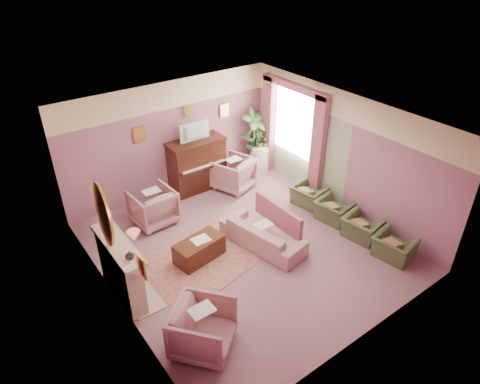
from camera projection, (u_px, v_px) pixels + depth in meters
floor at (245, 247)px, 9.01m from camera, size 5.50×6.00×0.01m
ceiling at (246, 122)px, 7.55m from camera, size 5.50×6.00×0.01m
wall_back at (171, 138)px, 10.35m from camera, size 5.50×0.02×2.80m
wall_front at (369, 276)px, 6.21m from camera, size 5.50×0.02×2.80m
wall_left at (109, 242)px, 6.89m from camera, size 0.02×6.00×2.80m
wall_right at (342, 153)px, 9.67m from camera, size 0.02×6.00×2.80m
picture_rail_band at (167, 95)px, 9.78m from camera, size 5.50×0.01×0.65m
stripe_panel at (301, 146)px, 10.73m from camera, size 0.01×3.00×2.15m
fireplace_surround at (121, 271)px, 7.55m from camera, size 0.30×1.40×1.10m
fireplace_inset at (127, 275)px, 7.68m from camera, size 0.18×0.72×0.68m
fire_ember at (131, 282)px, 7.79m from camera, size 0.06×0.54×0.10m
mantel_shelf at (118, 245)px, 7.27m from camera, size 0.40×1.55×0.07m
hearth at (135, 289)px, 7.93m from camera, size 0.55×1.50×0.02m
mirror_frame at (103, 215)px, 6.85m from camera, size 0.04×0.72×1.20m
mirror_glass at (105, 214)px, 6.86m from camera, size 0.01×0.60×1.06m
sconce_shade at (134, 236)px, 6.07m from camera, size 0.20×0.20×0.16m
piano at (197, 165)px, 10.77m from camera, size 1.40×0.60×1.30m
piano_keyshelf at (204, 168)px, 10.49m from camera, size 1.30×0.12×0.06m
piano_keys at (204, 167)px, 10.47m from camera, size 1.20×0.08×0.02m
piano_top at (196, 141)px, 10.43m from camera, size 1.45×0.65×0.04m
television at (196, 131)px, 10.24m from camera, size 0.80×0.12×0.48m
print_back_left at (139, 135)px, 9.75m from camera, size 0.30×0.03×0.38m
print_back_right at (224, 111)px, 10.90m from camera, size 0.26×0.03×0.34m
print_back_mid at (188, 111)px, 10.26m from camera, size 0.22×0.03×0.26m
print_left_wall at (141, 266)px, 5.92m from camera, size 0.03×0.28×0.36m
window_blind at (295, 120)px, 10.56m from camera, size 0.03×1.40×1.80m
curtain_left at (318, 149)px, 10.09m from camera, size 0.16×0.34×2.60m
curtain_right at (268, 125)px, 11.36m from camera, size 0.16×0.34×2.60m
pelmet at (295, 87)px, 10.07m from camera, size 0.16×2.20×0.16m
mantel_plant at (105, 222)px, 7.57m from camera, size 0.16×0.16×0.28m
mantel_vase at (130, 255)px, 6.87m from camera, size 0.16×0.16×0.16m
area_rug at (202, 259)px, 8.66m from camera, size 2.79×2.24×0.01m
coffee_table at (199, 250)px, 8.57m from camera, size 1.07×0.65×0.45m
table_paper at (201, 240)px, 8.48m from camera, size 0.35×0.28×0.01m
sofa at (263, 231)px, 8.87m from camera, size 0.62×1.87×0.75m
sofa_throw at (278, 215)px, 8.95m from camera, size 0.09×1.42×0.52m
floral_armchair_left at (153, 205)px, 9.55m from camera, size 0.89×0.89×0.92m
floral_armchair_right at (233, 172)px, 10.85m from camera, size 0.89×0.89×0.92m
floral_armchair_front at (203, 327)px, 6.60m from camera, size 0.89×0.89×0.92m
olive_chair_a at (395, 244)px, 8.55m from camera, size 0.54×0.77×0.67m
olive_chair_b at (362, 225)px, 9.11m from camera, size 0.54×0.77×0.67m
olive_chair_c at (334, 208)px, 9.68m from camera, size 0.54×0.77×0.67m
olive_chair_d at (308, 193)px, 10.24m from camera, size 0.54×0.77×0.67m
side_table at (259, 158)px, 11.78m from camera, size 0.52×0.52×0.70m
side_plant_big at (260, 141)px, 11.50m from camera, size 0.30×0.30×0.34m
side_plant_small at (265, 142)px, 11.51m from camera, size 0.16×0.16×0.28m
palm_pot at (254, 163)px, 11.89m from camera, size 0.34×0.34×0.34m
palm_plant at (254, 134)px, 11.43m from camera, size 0.76×0.76×1.44m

